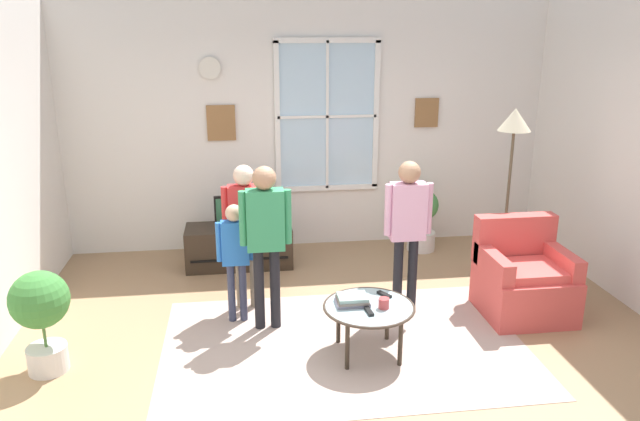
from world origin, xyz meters
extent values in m
cube|color=#9E7A56|center=(0.00, 0.00, -0.01)|extent=(6.18, 6.03, 0.02)
cube|color=silver|center=(0.00, 2.77, 1.44)|extent=(5.58, 0.12, 2.88)
cube|color=silver|center=(0.21, 2.70, 1.56)|extent=(1.15, 0.02, 1.70)
cube|color=white|center=(0.21, 2.68, 2.40)|extent=(1.21, 0.04, 0.06)
cube|color=white|center=(0.21, 2.68, 0.71)|extent=(1.21, 0.04, 0.06)
cube|color=white|center=(-0.37, 2.68, 1.56)|extent=(0.06, 0.04, 1.70)
cube|color=white|center=(0.78, 2.68, 1.56)|extent=(0.06, 0.04, 1.70)
cube|color=white|center=(0.21, 2.68, 1.56)|extent=(0.03, 0.04, 1.70)
cube|color=white|center=(0.21, 2.68, 1.56)|extent=(1.15, 0.04, 0.03)
cube|color=olive|center=(-1.01, 2.69, 1.50)|extent=(0.32, 0.03, 0.40)
cube|color=olive|center=(1.39, 2.69, 1.58)|extent=(0.28, 0.03, 0.34)
cylinder|color=silver|center=(-1.10, 2.68, 2.11)|extent=(0.24, 0.04, 0.24)
cube|color=tan|center=(-0.01, 0.20, 0.00)|extent=(3.00, 2.01, 0.01)
cube|color=#2D2319|center=(-0.86, 2.11, 0.23)|extent=(1.15, 0.47, 0.45)
cube|color=black|center=(-0.86, 1.87, 0.16)|extent=(1.04, 0.02, 0.02)
cylinder|color=#4C4C4C|center=(-0.86, 2.11, 0.48)|extent=(0.08, 0.08, 0.05)
cube|color=black|center=(-0.86, 2.11, 0.64)|extent=(0.50, 0.05, 0.32)
cube|color=#1E4C33|center=(-0.86, 2.08, 0.64)|extent=(0.46, 0.01, 0.28)
cube|color=#D14C47|center=(1.72, 0.54, 0.21)|extent=(0.76, 0.72, 0.42)
cube|color=#D14C47|center=(1.72, 0.84, 0.65)|extent=(0.76, 0.16, 0.45)
cube|color=#D14C47|center=(1.40, 0.54, 0.52)|extent=(0.12, 0.65, 0.20)
cube|color=#D14C47|center=(2.04, 0.54, 0.52)|extent=(0.12, 0.65, 0.20)
cube|color=#E1524D|center=(1.72, 0.49, 0.46)|extent=(0.61, 0.50, 0.08)
cylinder|color=#99B2B7|center=(0.16, 0.05, 0.42)|extent=(0.71, 0.71, 0.02)
torus|color=#3F3328|center=(0.16, 0.05, 0.42)|extent=(0.74, 0.74, 0.02)
cylinder|color=#33281E|center=(-0.05, 0.25, 0.21)|extent=(0.04, 0.04, 0.41)
cylinder|color=#33281E|center=(0.37, 0.25, 0.21)|extent=(0.04, 0.04, 0.41)
cylinder|color=#33281E|center=(-0.05, -0.16, 0.21)|extent=(0.04, 0.04, 0.41)
cylinder|color=#33281E|center=(0.37, -0.16, 0.21)|extent=(0.04, 0.04, 0.41)
cube|color=#9895AD|center=(0.03, 0.10, 0.44)|extent=(0.27, 0.17, 0.03)
cube|color=#72625A|center=(0.03, 0.10, 0.46)|extent=(0.25, 0.20, 0.02)
cube|color=#8AA69F|center=(0.03, 0.10, 0.49)|extent=(0.23, 0.19, 0.03)
cylinder|color=#BF3F3F|center=(0.26, -0.01, 0.47)|extent=(0.09, 0.09, 0.08)
cube|color=black|center=(0.32, 0.21, 0.44)|extent=(0.11, 0.14, 0.02)
cube|color=black|center=(0.13, -0.07, 0.44)|extent=(0.05, 0.14, 0.02)
cylinder|color=#333851|center=(-0.94, 0.77, 0.28)|extent=(0.07, 0.07, 0.55)
cylinder|color=#333851|center=(-0.83, 0.77, 0.28)|extent=(0.07, 0.07, 0.55)
cube|color=blue|center=(-0.88, 0.77, 0.75)|extent=(0.24, 0.12, 0.39)
sphere|color=#D8AD8C|center=(-0.88, 0.77, 1.02)|extent=(0.15, 0.15, 0.15)
cylinder|color=blue|center=(-1.02, 0.75, 0.77)|extent=(0.05, 0.05, 0.35)
cylinder|color=blue|center=(-0.74, 0.75, 0.77)|extent=(0.05, 0.05, 0.35)
cylinder|color=black|center=(0.57, 0.73, 0.36)|extent=(0.09, 0.09, 0.73)
cylinder|color=black|center=(0.71, 0.73, 0.36)|extent=(0.09, 0.09, 0.73)
cube|color=#DB9EBC|center=(0.64, 0.73, 0.98)|extent=(0.31, 0.16, 0.51)
sphere|color=#A87A5B|center=(0.64, 0.73, 1.34)|extent=(0.20, 0.20, 0.20)
cylinder|color=#DB9EBC|center=(0.46, 0.71, 1.01)|extent=(0.07, 0.07, 0.46)
cylinder|color=#DB9EBC|center=(0.83, 0.71, 1.01)|extent=(0.07, 0.07, 0.46)
cylinder|color=black|center=(-0.69, 0.61, 0.37)|extent=(0.09, 0.09, 0.74)
cylinder|color=black|center=(-0.55, 0.61, 0.37)|extent=(0.09, 0.09, 0.74)
cube|color=#338C59|center=(-0.62, 0.61, 1.00)|extent=(0.32, 0.17, 0.52)
sphere|color=#A87A5B|center=(-0.62, 0.61, 1.36)|extent=(0.20, 0.20, 0.20)
cylinder|color=#338C59|center=(-0.81, 0.59, 1.02)|extent=(0.07, 0.07, 0.47)
cylinder|color=#338C59|center=(-0.44, 0.59, 1.02)|extent=(0.07, 0.07, 0.47)
cylinder|color=#726656|center=(-0.85, 1.05, 0.35)|extent=(0.08, 0.08, 0.69)
cylinder|color=#726656|center=(-0.72, 1.05, 0.35)|extent=(0.08, 0.08, 0.69)
cube|color=red|center=(-0.79, 1.05, 0.94)|extent=(0.30, 0.16, 0.49)
sphere|color=beige|center=(-0.79, 1.05, 1.28)|extent=(0.19, 0.19, 0.19)
cylinder|color=red|center=(-0.96, 1.03, 0.96)|extent=(0.06, 0.06, 0.44)
cylinder|color=red|center=(-0.61, 1.03, 0.96)|extent=(0.06, 0.06, 0.44)
cylinder|color=silver|center=(1.28, 2.32, 0.11)|extent=(0.33, 0.33, 0.22)
cylinder|color=#4C7238|center=(1.28, 2.32, 0.30)|extent=(0.02, 0.02, 0.15)
sphere|color=#428944|center=(1.28, 2.32, 0.55)|extent=(0.37, 0.37, 0.37)
cylinder|color=silver|center=(-2.34, 0.13, 0.10)|extent=(0.30, 0.30, 0.20)
cylinder|color=#4C7238|center=(-2.34, 0.13, 0.29)|extent=(0.02, 0.02, 0.17)
sphere|color=#3B7E36|center=(-2.34, 0.13, 0.60)|extent=(0.44, 0.44, 0.44)
cylinder|color=black|center=(1.86, 1.35, 0.01)|extent=(0.26, 0.26, 0.03)
cylinder|color=brown|center=(1.86, 1.35, 0.79)|extent=(0.03, 0.03, 1.58)
cone|color=beige|center=(1.86, 1.35, 1.68)|extent=(0.32, 0.32, 0.22)
camera|label=1|loc=(-0.82, -4.23, 2.55)|focal=33.97mm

